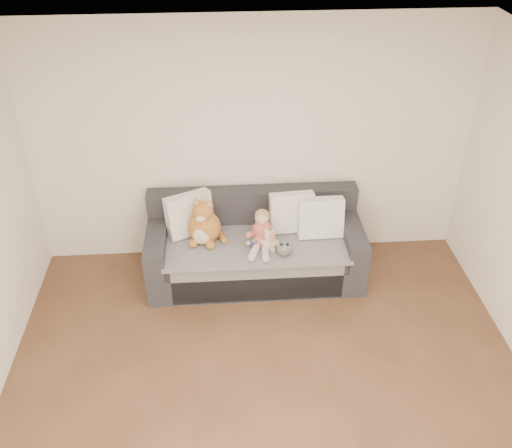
{
  "coord_description": "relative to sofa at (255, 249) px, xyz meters",
  "views": [
    {
      "loc": [
        -0.34,
        -2.73,
        3.86
      ],
      "look_at": [
        -0.01,
        1.87,
        0.75
      ],
      "focal_mm": 40.0,
      "sensor_mm": 36.0,
      "label": 1
    }
  ],
  "objects": [
    {
      "name": "sippy_cup",
      "position": [
        -0.02,
        -0.21,
        0.23
      ],
      "size": [
        0.11,
        0.07,
        0.12
      ],
      "rotation": [
        0.0,
        0.0,
        -0.08
      ],
      "color": "#3E338B",
      "rests_on": "sofa"
    },
    {
      "name": "plush_cat",
      "position": [
        -0.51,
        -0.04,
        0.35
      ],
      "size": [
        0.4,
        0.35,
        0.51
      ],
      "rotation": [
        0.0,
        0.0,
        -0.24
      ],
      "color": "#AE7226",
      "rests_on": "sofa"
    },
    {
      "name": "sofa",
      "position": [
        0.0,
        0.0,
        0.0
      ],
      "size": [
        2.2,
        0.94,
        0.85
      ],
      "color": "#242429",
      "rests_on": "ground"
    },
    {
      "name": "toddler",
      "position": [
        0.06,
        -0.18,
        0.33
      ],
      "size": [
        0.29,
        0.42,
        0.41
      ],
      "rotation": [
        0.0,
        0.0,
        -0.2
      ],
      "color": "#C95C47",
      "rests_on": "sofa"
    },
    {
      "name": "cushion_right_back",
      "position": [
        0.39,
        0.1,
        0.37
      ],
      "size": [
        0.47,
        0.24,
        0.43
      ],
      "rotation": [
        0.0,
        0.0,
        0.07
      ],
      "color": "silver",
      "rests_on": "sofa"
    },
    {
      "name": "plush_cow",
      "position": [
        0.26,
        -0.33,
        0.24
      ],
      "size": [
        0.15,
        0.22,
        0.18
      ],
      "rotation": [
        0.0,
        0.0,
        -0.07
      ],
      "color": "white",
      "rests_on": "sofa"
    },
    {
      "name": "cushion_left",
      "position": [
        -0.66,
        0.12,
        0.38
      ],
      "size": [
        0.52,
        0.4,
        0.45
      ],
      "rotation": [
        0.0,
        0.0,
        0.44
      ],
      "color": "silver",
      "rests_on": "sofa"
    },
    {
      "name": "teddy_bear",
      "position": [
        0.13,
        -0.24,
        0.26
      ],
      "size": [
        0.19,
        0.15,
        0.24
      ],
      "rotation": [
        0.0,
        0.0,
        -0.2
      ],
      "color": "beige",
      "rests_on": "sofa"
    },
    {
      "name": "room_shell",
      "position": [
        0.01,
        -1.64,
        0.99
      ],
      "size": [
        5.0,
        5.0,
        5.0
      ],
      "color": "brown",
      "rests_on": "ground"
    },
    {
      "name": "cushion_right_front",
      "position": [
        0.67,
        -0.02,
        0.37
      ],
      "size": [
        0.46,
        0.21,
        0.43
      ],
      "rotation": [
        0.0,
        0.0,
        0.02
      ],
      "color": "silver",
      "rests_on": "sofa"
    }
  ]
}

